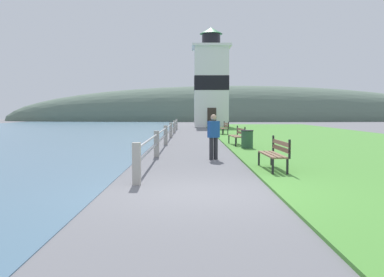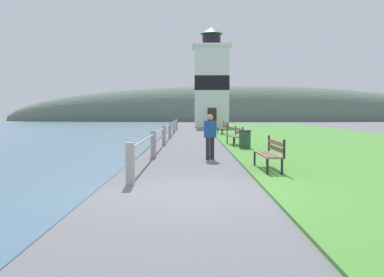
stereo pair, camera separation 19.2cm
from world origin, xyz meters
The scene contains 10 objects.
ground_plane centered at (0.00, 0.00, 0.00)m, with size 160.00×160.00×0.00m, color slate.
grass_verge centered at (7.50, 17.50, 0.03)m, with size 12.00×52.51×0.06m.
seawall_railing centered at (-1.40, 15.38, 0.56)m, with size 0.18×28.94×0.95m.
park_bench_near centered at (2.13, 3.07, 0.54)m, with size 0.53×1.87×0.94m.
park_bench_midway centered at (2.07, 11.63, 0.54)m, with size 0.61×1.93×0.94m.
park_bench_far centered at (2.17, 20.96, 0.54)m, with size 0.65×1.65×0.94m.
lighthouse centered at (2.03, 36.73, 4.65)m, with size 4.02×4.02×10.38m.
person_strolling centered at (0.61, 5.99, 0.84)m, with size 0.43×0.35×1.54m.
trash_bin centered at (2.26, 9.80, 0.42)m, with size 0.54×0.54×0.84m.
distant_hillside centered at (8.00, 65.01, 0.00)m, with size 80.00×16.00×12.00m.
Camera 2 is at (-0.01, -8.51, 1.65)m, focal length 40.00 mm.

